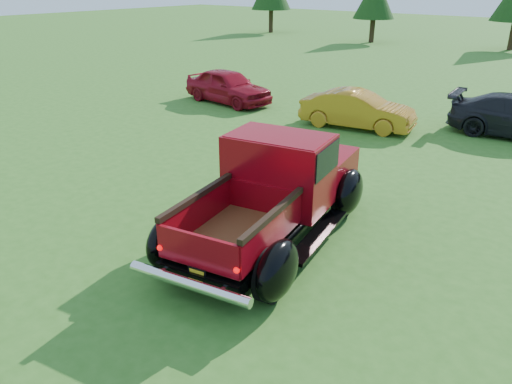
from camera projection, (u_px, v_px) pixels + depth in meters
name	position (u px, v px, depth m)	size (l,w,h in m)	color
ground	(236.00, 247.00, 8.93)	(120.00, 120.00, 0.00)	#31651C
pickup_truck	(279.00, 187.00, 9.16)	(3.16, 5.36, 1.89)	black
show_car_red	(228.00, 86.00, 18.89)	(1.48, 3.69, 1.26)	maroon
show_car_yellow	(357.00, 110.00, 15.74)	(1.24, 3.55, 1.17)	#B57518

